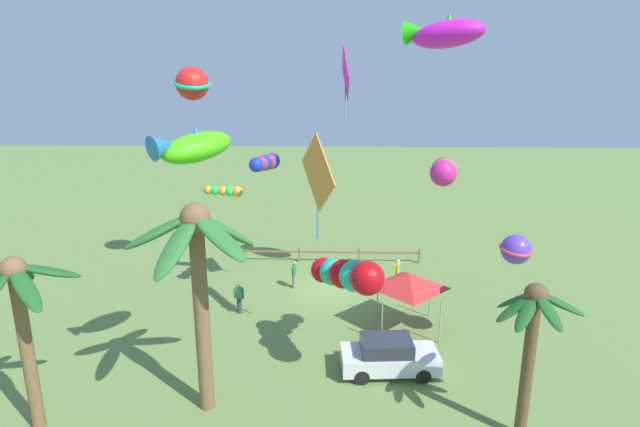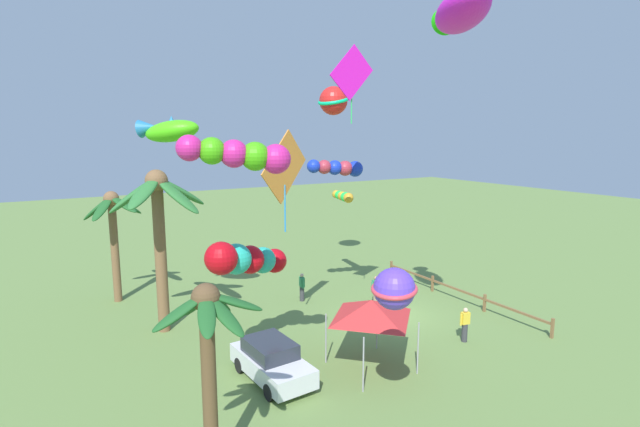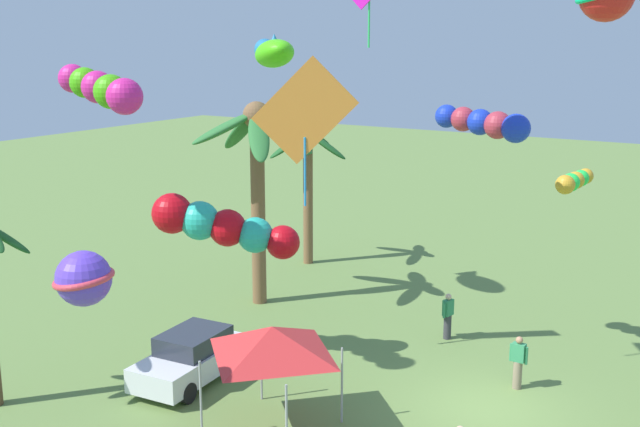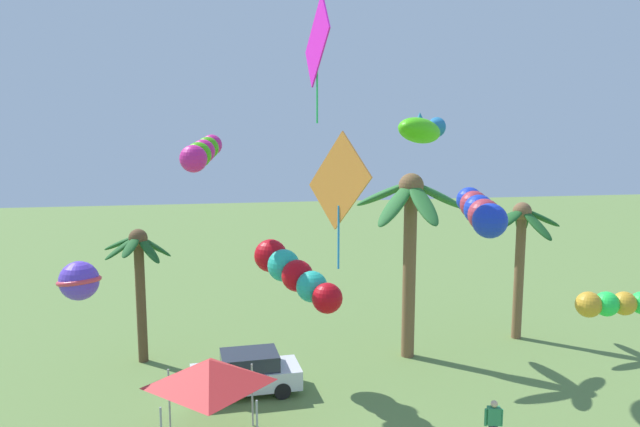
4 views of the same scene
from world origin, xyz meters
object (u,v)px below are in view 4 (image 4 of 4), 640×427
Objects in this scene: parked_car_0 at (247,373)px; kite_tube_5 at (480,211)px; festival_tent at (209,372)px; spectator_2 at (493,425)px; palm_tree_0 at (139,265)px; kite_tube_2 at (294,273)px; kite_ball_7 at (79,281)px; palm_tree_2 at (521,238)px; kite_tube_6 at (202,152)px; palm_tree_1 at (410,221)px; kite_fish_0 at (421,130)px; kite_diamond_8 at (339,183)px; kite_tube_4 at (620,304)px; kite_diamond_1 at (317,43)px.

parked_car_0 is 11.05m from kite_tube_5.
kite_tube_5 is (6.96, -2.84, 5.04)m from festival_tent.
parked_car_0 is 2.52× the size of spectator_2.
palm_tree_0 is 14.55m from spectator_2.
kite_tube_2 reaches higher than parked_car_0.
kite_tube_5 reaches higher than kite_ball_7.
palm_tree_2 is 1.79× the size of kite_tube_6.
kite_fish_0 is at bearing -78.12° from palm_tree_1.
kite_diamond_8 is at bearing -40.46° from kite_tube_6.
palm_tree_1 is 8.77m from parked_car_0.
kite_fish_0 reaches higher than palm_tree_2.
kite_tube_5 is at bearing -46.27° from palm_tree_0.
kite_ball_7 reaches higher than parked_car_0.
kite_tube_4 is at bearing -50.65° from kite_diamond_8.
kite_diamond_1 is at bearing -89.24° from kite_tube_2.
kite_diamond_1 is 0.96× the size of kite_tube_6.
kite_tube_4 is (12.41, -12.33, 1.52)m from palm_tree_0.
palm_tree_1 is 10.67m from festival_tent.
parked_car_0 is (-12.34, -3.75, -3.84)m from palm_tree_2.
kite_tube_6 is 6.24m from kite_ball_7.
parked_car_0 is at bearing -48.73° from kite_tube_6.
palm_tree_2 is (16.40, 0.11, 0.55)m from palm_tree_0.
kite_tube_4 reaches higher than kite_ball_7.
kite_tube_6 is at bearing -171.13° from palm_tree_2.
kite_diamond_1 reaches higher than festival_tent.
palm_tree_2 is 18.33m from kite_ball_7.
kite_fish_0 is 1.54× the size of kite_ball_7.
palm_tree_1 is 9.31m from kite_tube_5.
palm_tree_0 is at bearing 140.64° from kite_diamond_8.
palm_tree_2 is at bearing 39.12° from kite_diamond_1.
kite_tube_2 is (-0.07, 5.00, -7.46)m from kite_diamond_1.
kite_tube_5 is (-1.06, -9.07, 1.79)m from palm_tree_1.
kite_diamond_1 is 9.81m from kite_tube_4.
kite_diamond_1 reaches higher than kite_diamond_8.
kite_fish_0 is (-0.13, 6.92, 8.61)m from spectator_2.
parked_car_0 is 4.32m from festival_tent.
festival_tent is 5.31m from kite_tube_2.
kite_tube_6 is at bearing -37.47° from palm_tree_0.
palm_tree_2 is 3.26× the size of kite_ball_7.
palm_tree_1 is 9.06m from spectator_2.
parked_car_0 is at bearing -41.84° from palm_tree_0.
palm_tree_1 is at bearing 19.93° from parked_car_0.
palm_tree_0 reaches higher than kite_tube_2.
kite_tube_6 is (-3.17, 1.40, 4.29)m from kite_tube_2.
kite_tube_5 reaches higher than palm_tree_0.
kite_tube_4 is at bearing -82.13° from palm_tree_1.
kite_diamond_1 reaches higher than kite_tube_4.
kite_fish_0 is at bearing 15.37° from kite_ball_7.
kite_diamond_1 is (3.05, -1.03, 9.33)m from festival_tent.
kite_tube_4 is at bearing -46.55° from kite_tube_6.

